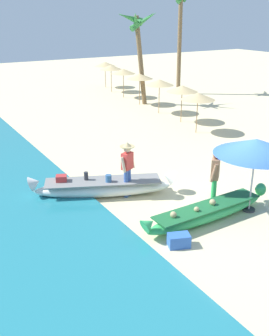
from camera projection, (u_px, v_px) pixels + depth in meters
ground_plane at (235, 209)px, 11.52m from camera, size 80.00×80.00×0.00m
boat_green_foreground at (207, 212)px, 10.80m from camera, size 4.31×0.71×0.70m
boat_white_midground at (103, 187)px, 12.25m from camera, size 4.35×2.47×0.82m
person_vendor_hatted at (127, 165)px, 11.94m from camera, size 0.58×0.44×1.77m
person_tourist_customer at (215, 176)px, 11.27m from camera, size 0.54×0.52×1.75m
patio_umbrella_large at (256, 147)px, 10.71m from camera, size 2.31×2.31×2.17m
parasol_row_0 at (198, 96)px, 18.19m from camera, size 1.60×1.60×1.91m
parasol_row_1 at (182, 89)px, 20.04m from camera, size 1.60×1.60×1.91m
parasol_row_2 at (159, 82)px, 21.86m from camera, size 1.60×1.60×1.91m
parasol_row_3 at (140, 76)px, 23.96m from camera, size 1.60×1.60×1.91m
parasol_row_4 at (123, 71)px, 26.00m from camera, size 1.60×1.60×1.91m
parasol_row_5 at (111, 67)px, 27.91m from camera, size 1.60×1.60×1.91m
parasol_row_6 at (105, 64)px, 29.69m from camera, size 1.60×1.60×1.91m
palm_tree_tall_inland at (180, 7)px, 25.82m from camera, size 2.73×2.87×7.09m
palm_tree_leaning_seaward at (138, 30)px, 22.93m from camera, size 2.76×2.74×5.55m
cooler_box at (179, 240)px, 9.61m from camera, size 0.61×0.50×0.32m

